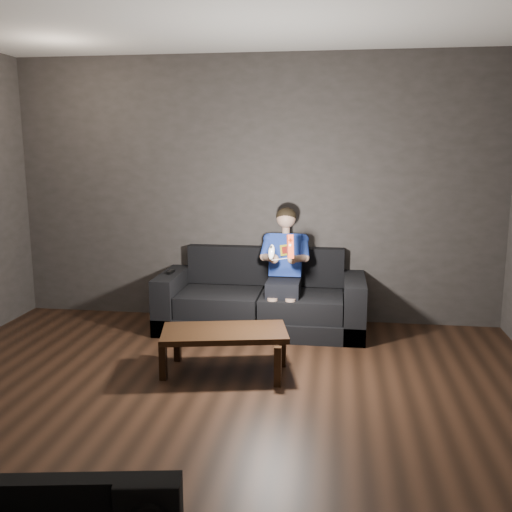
# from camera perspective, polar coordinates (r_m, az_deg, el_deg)

# --- Properties ---
(floor) EXTENTS (5.00, 5.00, 0.00)m
(floor) POSITION_cam_1_polar(r_m,az_deg,el_deg) (3.83, -5.74, -16.99)
(floor) COLOR black
(floor) RESTS_ON ground
(back_wall) EXTENTS (5.00, 0.04, 2.70)m
(back_wall) POSITION_cam_1_polar(r_m,az_deg,el_deg) (5.86, -0.14, 6.59)
(back_wall) COLOR #35312E
(back_wall) RESTS_ON ground
(sofa) EXTENTS (2.01, 0.87, 0.78)m
(sofa) POSITION_cam_1_polar(r_m,az_deg,el_deg) (5.70, 0.58, -4.75)
(sofa) COLOR black
(sofa) RESTS_ON floor
(child) EXTENTS (0.47, 0.58, 1.16)m
(child) POSITION_cam_1_polar(r_m,az_deg,el_deg) (5.53, 2.89, -0.54)
(child) COLOR black
(child) RESTS_ON sofa
(wii_remote_red) EXTENTS (0.07, 0.09, 0.22)m
(wii_remote_red) POSITION_cam_1_polar(r_m,az_deg,el_deg) (5.04, 3.45, 0.95)
(wii_remote_red) COLOR red
(wii_remote_red) RESTS_ON child
(nunchuk_white) EXTENTS (0.07, 0.10, 0.14)m
(nunchuk_white) POSITION_cam_1_polar(r_m,az_deg,el_deg) (5.07, 1.56, 0.41)
(nunchuk_white) COLOR silver
(nunchuk_white) RESTS_ON child
(wii_remote_black) EXTENTS (0.05, 0.14, 0.03)m
(wii_remote_black) POSITION_cam_1_polar(r_m,az_deg,el_deg) (5.74, -8.52, -1.58)
(wii_remote_black) COLOR black
(wii_remote_black) RESTS_ON sofa
(coffee_table) EXTENTS (1.07, 0.68, 0.36)m
(coffee_table) POSITION_cam_1_polar(r_m,az_deg,el_deg) (4.58, -3.17, -7.98)
(coffee_table) COLOR black
(coffee_table) RESTS_ON floor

